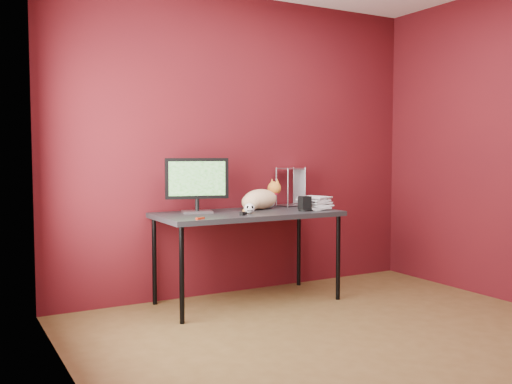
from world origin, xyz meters
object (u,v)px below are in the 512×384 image
desk (248,218)px  book_stack (307,136)px  monitor (197,182)px  speaker (305,204)px  cat (261,199)px  skull_mug (249,208)px

desk → book_stack: size_ratio=1.20×
monitor → book_stack: (0.92, -0.20, 0.38)m
speaker → book_stack: 0.58m
cat → skull_mug: cat is taller
monitor → speaker: 0.91m
monitor → cat: (0.59, 0.01, -0.16)m
skull_mug → speaker: bearing=18.1°
monitor → book_stack: book_stack is taller
cat → speaker: cat is taller
skull_mug → speaker: 0.50m
monitor → skull_mug: bearing=-22.5°
speaker → skull_mug: bearing=175.3°
cat → skull_mug: (-0.25, -0.27, -0.05)m
monitor → cat: bearing=15.3°
cat → speaker: size_ratio=3.99×
desk → skull_mug: bearing=-112.3°
cat → book_stack: book_stack is taller
desk → skull_mug: (-0.05, -0.13, 0.09)m
monitor → cat: monitor is taller
skull_mug → monitor: bearing=165.5°
monitor → speaker: (0.84, -0.30, -0.19)m
speaker → book_stack: book_stack is taller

